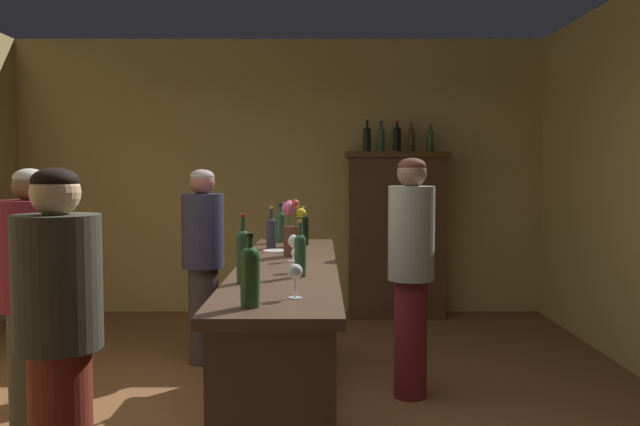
% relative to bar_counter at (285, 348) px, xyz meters
% --- Properties ---
extents(wall_back, '(5.72, 0.12, 2.92)m').
position_rel_bar_counter_xyz_m(wall_back, '(-0.24, 3.40, 0.96)').
color(wall_back, tan).
rests_on(wall_back, ground).
extents(bar_counter, '(0.57, 2.83, 0.99)m').
position_rel_bar_counter_xyz_m(bar_counter, '(0.00, 0.00, 0.00)').
color(bar_counter, '#4F3B2D').
rests_on(bar_counter, ground).
extents(display_cabinet, '(1.06, 0.42, 1.72)m').
position_rel_bar_counter_xyz_m(display_cabinet, '(0.99, 3.10, 0.40)').
color(display_cabinet, '#4C301E').
rests_on(display_cabinet, ground).
extents(wine_bottle_merlot, '(0.06, 0.06, 0.29)m').
position_rel_bar_counter_xyz_m(wine_bottle_merlot, '(0.09, -0.43, 0.61)').
color(wine_bottle_merlot, '#2C5033').
rests_on(wine_bottle_merlot, bar_counter).
extents(wine_bottle_rose, '(0.07, 0.07, 0.29)m').
position_rel_bar_counter_xyz_m(wine_bottle_rose, '(-0.11, 1.20, 0.62)').
color(wine_bottle_rose, '#24452F').
rests_on(wine_bottle_rose, bar_counter).
extents(wine_bottle_riesling, '(0.08, 0.08, 0.28)m').
position_rel_bar_counter_xyz_m(wine_bottle_riesling, '(0.07, 1.01, 0.62)').
color(wine_bottle_riesling, black).
rests_on(wine_bottle_riesling, bar_counter).
extents(wine_bottle_chardonnay, '(0.07, 0.07, 0.34)m').
position_rel_bar_counter_xyz_m(wine_bottle_chardonnay, '(-0.18, -0.63, 0.63)').
color(wine_bottle_chardonnay, '#2B4E32').
rests_on(wine_bottle_chardonnay, bar_counter).
extents(wine_bottle_malbec, '(0.07, 0.07, 0.29)m').
position_rel_bar_counter_xyz_m(wine_bottle_malbec, '(-0.15, 0.79, 0.61)').
color(wine_bottle_malbec, '#242533').
rests_on(wine_bottle_malbec, bar_counter).
extents(wine_bottle_pinot, '(0.08, 0.08, 0.30)m').
position_rel_bar_counter_xyz_m(wine_bottle_pinot, '(-0.09, -1.20, 0.62)').
color(wine_bottle_pinot, '#2A5127').
rests_on(wine_bottle_pinot, bar_counter).
extents(wine_glass_front, '(0.07, 0.07, 0.14)m').
position_rel_bar_counter_xyz_m(wine_glass_front, '(0.02, 0.81, 0.58)').
color(wine_glass_front, white).
rests_on(wine_glass_front, bar_counter).
extents(wine_glass_mid, '(0.06, 0.06, 0.16)m').
position_rel_bar_counter_xyz_m(wine_glass_mid, '(0.03, 0.15, 0.60)').
color(wine_glass_mid, white).
rests_on(wine_glass_mid, bar_counter).
extents(wine_glass_rear, '(0.07, 0.07, 0.13)m').
position_rel_bar_counter_xyz_m(wine_glass_rear, '(0.07, -0.28, 0.58)').
color(wine_glass_rear, white).
rests_on(wine_glass_rear, bar_counter).
extents(wine_glass_spare, '(0.06, 0.06, 0.15)m').
position_rel_bar_counter_xyz_m(wine_glass_spare, '(0.08, -1.02, 0.60)').
color(wine_glass_spare, white).
rests_on(wine_glass_spare, bar_counter).
extents(flower_arrangement, '(0.15, 0.14, 0.36)m').
position_rel_bar_counter_xyz_m(flower_arrangement, '(0.02, 0.39, 0.65)').
color(flower_arrangement, '#522B1F').
rests_on(flower_arrangement, bar_counter).
extents(cheese_plate, '(0.17, 0.17, 0.01)m').
position_rel_bar_counter_xyz_m(cheese_plate, '(-0.10, 0.60, 0.49)').
color(cheese_plate, white).
rests_on(cheese_plate, bar_counter).
extents(display_bottle_left, '(0.08, 0.08, 0.33)m').
position_rel_bar_counter_xyz_m(display_bottle_left, '(0.67, 3.10, 1.37)').
color(display_bottle_left, black).
rests_on(display_bottle_left, display_cabinet).
extents(display_bottle_midleft, '(0.07, 0.07, 0.31)m').
position_rel_bar_counter_xyz_m(display_bottle_midleft, '(0.82, 3.10, 1.36)').
color(display_bottle_midleft, '#2F5335').
rests_on(display_bottle_midleft, display_cabinet).
extents(display_bottle_center, '(0.08, 0.08, 0.32)m').
position_rel_bar_counter_xyz_m(display_bottle_center, '(0.98, 3.10, 1.37)').
color(display_bottle_center, black).
rests_on(display_bottle_center, display_cabinet).
extents(display_bottle_midright, '(0.07, 0.07, 0.30)m').
position_rel_bar_counter_xyz_m(display_bottle_midright, '(1.13, 3.10, 1.36)').
color(display_bottle_midright, '#4A3213').
rests_on(display_bottle_midright, display_cabinet).
extents(display_bottle_right, '(0.06, 0.06, 0.30)m').
position_rel_bar_counter_xyz_m(display_bottle_right, '(1.33, 3.10, 1.35)').
color(display_bottle_right, '#24522B').
rests_on(display_bottle_right, display_cabinet).
extents(patron_redhead, '(0.38, 0.38, 1.54)m').
position_rel_bar_counter_xyz_m(patron_redhead, '(-1.41, -0.15, 0.34)').
color(patron_redhead, '#332F27').
rests_on(patron_redhead, ground).
extents(patron_by_cabinet, '(0.33, 0.33, 1.54)m').
position_rel_bar_counter_xyz_m(patron_by_cabinet, '(-0.73, 1.41, 0.35)').
color(patron_by_cabinet, '#352D2F').
rests_on(patron_by_cabinet, ground).
extents(patron_near_entrance, '(0.36, 0.36, 1.54)m').
position_rel_bar_counter_xyz_m(patron_near_entrance, '(-0.90, -1.09, 0.35)').
color(patron_near_entrance, maroon).
rests_on(patron_near_entrance, ground).
extents(bartender, '(0.31, 0.31, 1.61)m').
position_rel_bar_counter_xyz_m(bartender, '(0.80, 0.60, 0.40)').
color(bartender, maroon).
rests_on(bartender, ground).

